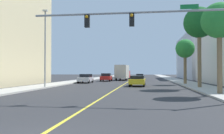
{
  "coord_description": "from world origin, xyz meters",
  "views": [
    {
      "loc": [
        3.09,
        -5.89,
        1.92
      ],
      "look_at": [
        0.04,
        15.97,
        2.33
      ],
      "focal_mm": 37.91,
      "sensor_mm": 36.0,
      "label": 1
    }
  ],
  "objects_px": {
    "car_red": "(106,77)",
    "car_yellow": "(137,81)",
    "car_silver": "(86,78)",
    "street_lamp": "(45,44)",
    "palm_mid": "(199,23)",
    "traffic_signal_mast": "(163,28)",
    "palm_near": "(219,22)",
    "delivery_truck": "(123,72)",
    "car_black": "(140,77)",
    "palm_far": "(185,49)"
  },
  "relations": [
    {
      "from": "palm_far",
      "to": "car_yellow",
      "type": "distance_m",
      "value": 9.34
    },
    {
      "from": "car_black",
      "to": "street_lamp",
      "type": "bearing_deg",
      "value": -113.08
    },
    {
      "from": "palm_near",
      "to": "palm_mid",
      "type": "distance_m",
      "value": 7.89
    },
    {
      "from": "car_black",
      "to": "car_yellow",
      "type": "height_order",
      "value": "car_black"
    },
    {
      "from": "delivery_truck",
      "to": "car_silver",
      "type": "bearing_deg",
      "value": -107.97
    },
    {
      "from": "street_lamp",
      "to": "car_black",
      "type": "relative_size",
      "value": 2.1
    },
    {
      "from": "car_silver",
      "to": "street_lamp",
      "type": "bearing_deg",
      "value": 79.55
    },
    {
      "from": "car_black",
      "to": "traffic_signal_mast",
      "type": "bearing_deg",
      "value": -88.05
    },
    {
      "from": "traffic_signal_mast",
      "to": "palm_mid",
      "type": "bearing_deg",
      "value": 68.58
    },
    {
      "from": "street_lamp",
      "to": "car_red",
      "type": "bearing_deg",
      "value": 78.24
    },
    {
      "from": "car_silver",
      "to": "car_black",
      "type": "bearing_deg",
      "value": -123.66
    },
    {
      "from": "car_red",
      "to": "delivery_truck",
      "type": "distance_m",
      "value": 6.67
    },
    {
      "from": "palm_near",
      "to": "street_lamp",
      "type": "bearing_deg",
      "value": 160.62
    },
    {
      "from": "car_black",
      "to": "car_red",
      "type": "xyz_separation_m",
      "value": [
        -6.34,
        -6.85,
        0.06
      ]
    },
    {
      "from": "car_black",
      "to": "car_silver",
      "type": "bearing_deg",
      "value": -122.95
    },
    {
      "from": "palm_near",
      "to": "palm_mid",
      "type": "height_order",
      "value": "palm_mid"
    },
    {
      "from": "car_red",
      "to": "car_silver",
      "type": "height_order",
      "value": "car_red"
    },
    {
      "from": "traffic_signal_mast",
      "to": "delivery_truck",
      "type": "height_order",
      "value": "traffic_signal_mast"
    },
    {
      "from": "car_red",
      "to": "car_yellow",
      "type": "distance_m",
      "value": 16.1
    },
    {
      "from": "palm_near",
      "to": "delivery_truck",
      "type": "height_order",
      "value": "palm_near"
    },
    {
      "from": "car_silver",
      "to": "delivery_truck",
      "type": "relative_size",
      "value": 0.52
    },
    {
      "from": "car_black",
      "to": "car_red",
      "type": "distance_m",
      "value": 9.33
    },
    {
      "from": "palm_mid",
      "to": "palm_far",
      "type": "xyz_separation_m",
      "value": [
        -0.3,
        7.76,
        -2.22
      ]
    },
    {
      "from": "palm_mid",
      "to": "delivery_truck",
      "type": "bearing_deg",
      "value": 114.66
    },
    {
      "from": "palm_mid",
      "to": "traffic_signal_mast",
      "type": "bearing_deg",
      "value": -111.42
    },
    {
      "from": "car_black",
      "to": "delivery_truck",
      "type": "bearing_deg",
      "value": -169.41
    },
    {
      "from": "palm_near",
      "to": "palm_mid",
      "type": "xyz_separation_m",
      "value": [
        0.15,
        7.75,
        1.43
      ]
    },
    {
      "from": "car_red",
      "to": "car_yellow",
      "type": "xyz_separation_m",
      "value": [
        6.51,
        -14.72,
        -0.05
      ]
    },
    {
      "from": "traffic_signal_mast",
      "to": "palm_near",
      "type": "bearing_deg",
      "value": 45.65
    },
    {
      "from": "palm_near",
      "to": "traffic_signal_mast",
      "type": "bearing_deg",
      "value": -134.35
    },
    {
      "from": "car_black",
      "to": "car_yellow",
      "type": "xyz_separation_m",
      "value": [
        0.17,
        -21.57,
        0.0
      ]
    },
    {
      "from": "street_lamp",
      "to": "palm_near",
      "type": "bearing_deg",
      "value": -19.38
    },
    {
      "from": "car_red",
      "to": "car_yellow",
      "type": "height_order",
      "value": "car_red"
    },
    {
      "from": "palm_mid",
      "to": "car_red",
      "type": "xyz_separation_m",
      "value": [
        -13.57,
        17.78,
        -6.56
      ]
    },
    {
      "from": "street_lamp",
      "to": "car_black",
      "type": "xyz_separation_m",
      "value": [
        10.37,
        26.24,
        -4.33
      ]
    },
    {
      "from": "palm_far",
      "to": "car_silver",
      "type": "height_order",
      "value": "palm_far"
    },
    {
      "from": "traffic_signal_mast",
      "to": "palm_mid",
      "type": "relative_size",
      "value": 1.39
    },
    {
      "from": "palm_mid",
      "to": "car_yellow",
      "type": "relative_size",
      "value": 2.22
    },
    {
      "from": "car_black",
      "to": "delivery_truck",
      "type": "xyz_separation_m",
      "value": [
        -3.71,
        -0.79,
        1.0
      ]
    },
    {
      "from": "street_lamp",
      "to": "palm_far",
      "type": "xyz_separation_m",
      "value": [
        17.31,
        9.37,
        0.07
      ]
    },
    {
      "from": "palm_far",
      "to": "car_yellow",
      "type": "xyz_separation_m",
      "value": [
        -6.77,
        -4.7,
        -4.4
      ]
    },
    {
      "from": "street_lamp",
      "to": "car_silver",
      "type": "height_order",
      "value": "street_lamp"
    },
    {
      "from": "palm_far",
      "to": "car_silver",
      "type": "distance_m",
      "value": 16.39
    },
    {
      "from": "street_lamp",
      "to": "delivery_truck",
      "type": "relative_size",
      "value": 1.04
    },
    {
      "from": "street_lamp",
      "to": "delivery_truck",
      "type": "distance_m",
      "value": 26.51
    },
    {
      "from": "traffic_signal_mast",
      "to": "palm_mid",
      "type": "distance_m",
      "value": 13.9
    },
    {
      "from": "palm_far",
      "to": "delivery_truck",
      "type": "xyz_separation_m",
      "value": [
        -10.64,
        16.07,
        -3.4
      ]
    },
    {
      "from": "street_lamp",
      "to": "car_yellow",
      "type": "relative_size",
      "value": 2.19
    },
    {
      "from": "palm_far",
      "to": "car_silver",
      "type": "relative_size",
      "value": 1.46
    },
    {
      "from": "car_red",
      "to": "car_yellow",
      "type": "bearing_deg",
      "value": -67.48
    }
  ]
}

